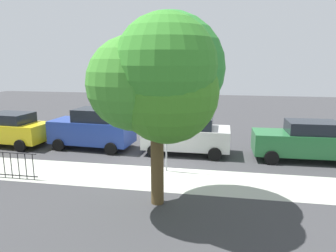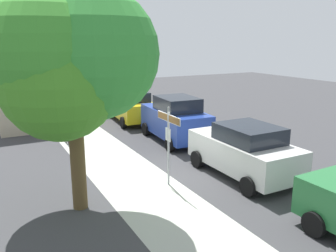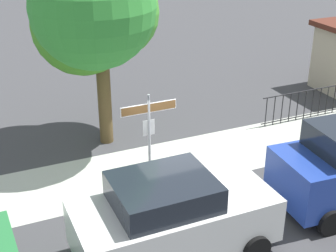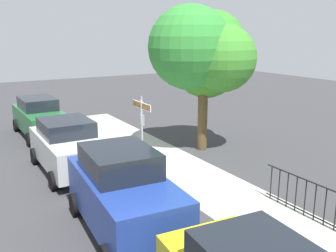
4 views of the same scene
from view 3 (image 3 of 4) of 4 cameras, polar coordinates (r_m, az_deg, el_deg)
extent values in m
plane|color=#38383A|center=(13.15, 0.88, -7.31)|extent=(60.00, 60.00, 0.00)
cube|color=#A9AC9F|center=(14.94, 5.78, -3.14)|extent=(24.00, 2.60, 0.00)
cylinder|color=#9EA0A5|center=(12.61, -2.19, -1.90)|extent=(0.07, 0.07, 2.64)
cube|color=brown|center=(12.21, -2.26, 2.11)|extent=(1.46, 0.02, 0.22)
cube|color=white|center=(12.21, -2.26, 2.11)|extent=(1.49, 0.02, 0.25)
cube|color=silver|center=(12.45, -2.25, -0.19)|extent=(0.32, 0.02, 0.42)
cylinder|color=brown|center=(15.10, -7.43, 3.25)|extent=(0.42, 0.42, 2.95)
sphere|color=#3E8B2D|center=(15.01, -6.44, 13.09)|extent=(2.78, 2.78, 2.78)
sphere|color=#318933|center=(13.74, -8.79, 13.64)|extent=(3.50, 3.50, 3.50)
sphere|color=#3D8423|center=(14.72, -9.97, 11.65)|extent=(3.01, 3.01, 3.01)
cube|color=silver|center=(10.57, 0.75, -10.98)|extent=(4.28, 1.94, 1.01)
cube|color=black|center=(10.04, -0.57, -7.71)|extent=(2.06, 1.70, 0.56)
cylinder|color=black|center=(12.11, 5.15, -8.75)|extent=(0.64, 0.22, 0.64)
cylinder|color=black|center=(10.81, 10.21, -13.89)|extent=(0.64, 0.22, 0.64)
cylinder|color=black|center=(11.22, -8.31, -12.07)|extent=(0.64, 0.22, 0.64)
cylinder|color=black|center=(13.17, 13.60, -6.40)|extent=(0.65, 0.26, 0.64)
cylinder|color=black|center=(11.96, 18.38, -10.62)|extent=(0.65, 0.26, 0.64)
cylinder|color=black|center=(17.39, 15.89, 3.98)|extent=(3.52, 0.04, 0.04)
cylinder|color=black|center=(17.74, 15.54, 1.18)|extent=(3.52, 0.04, 0.04)
cylinder|color=black|center=(16.66, 11.38, 1.57)|extent=(0.03, 0.03, 1.05)
cylinder|color=black|center=(16.84, 12.28, 1.74)|extent=(0.03, 0.03, 1.05)
cylinder|color=black|center=(17.02, 13.16, 1.91)|extent=(0.03, 0.03, 1.05)
cylinder|color=black|center=(17.20, 14.02, 2.07)|extent=(0.03, 0.03, 1.05)
cylinder|color=black|center=(17.39, 14.87, 2.23)|extent=(0.03, 0.03, 1.05)
cylinder|color=black|center=(17.58, 15.69, 2.39)|extent=(0.03, 0.03, 1.05)
cylinder|color=black|center=(17.78, 16.50, 2.54)|extent=(0.03, 0.03, 1.05)
cylinder|color=black|center=(17.98, 17.29, 2.68)|extent=(0.03, 0.03, 1.05)
cylinder|color=black|center=(18.18, 18.06, 2.83)|extent=(0.03, 0.03, 1.05)
cylinder|color=black|center=(18.39, 18.82, 2.97)|extent=(0.03, 0.03, 1.05)
camera|label=1|loc=(23.02, -20.22, 17.66)|focal=33.26mm
camera|label=2|loc=(16.85, -44.07, 10.40)|focal=37.88mm
camera|label=4|loc=(17.39, 52.20, 8.66)|focal=40.29mm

